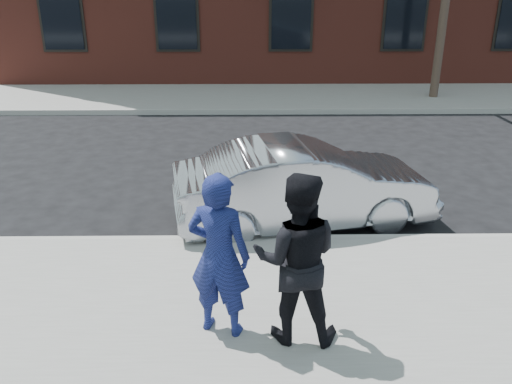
{
  "coord_description": "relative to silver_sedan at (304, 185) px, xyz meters",
  "views": [
    {
      "loc": [
        -1.32,
        -5.82,
        4.0
      ],
      "look_at": [
        -1.23,
        0.4,
        1.37
      ],
      "focal_mm": 38.0,
      "sensor_mm": 36.0,
      "label": 1
    }
  ],
  "objects": [
    {
      "name": "ground",
      "position": [
        0.43,
        -2.3,
        -0.69
      ],
      "size": [
        100.0,
        100.0,
        0.0
      ],
      "primitive_type": "plane",
      "color": "black",
      "rests_on": "ground"
    },
    {
      "name": "near_sidewalk",
      "position": [
        0.43,
        -2.55,
        -0.62
      ],
      "size": [
        50.0,
        3.5,
        0.15
      ],
      "primitive_type": "cube",
      "color": "gray",
      "rests_on": "ground"
    },
    {
      "name": "near_curb",
      "position": [
        0.43,
        -0.75,
        -0.62
      ],
      "size": [
        50.0,
        0.1,
        0.15
      ],
      "primitive_type": "cube",
      "color": "#999691",
      "rests_on": "ground"
    },
    {
      "name": "far_sidewalk",
      "position": [
        0.43,
        8.95,
        -0.62
      ],
      "size": [
        50.0,
        3.5,
        0.15
      ],
      "primitive_type": "cube",
      "color": "gray",
      "rests_on": "ground"
    },
    {
      "name": "far_curb",
      "position": [
        0.43,
        7.15,
        -0.62
      ],
      "size": [
        50.0,
        0.1,
        0.15
      ],
      "primitive_type": "cube",
      "color": "#999691",
      "rests_on": "ground"
    },
    {
      "name": "silver_sedan",
      "position": [
        0.0,
        0.0,
        0.0
      ],
      "size": [
        4.41,
        2.22,
        1.39
      ],
      "primitive_type": "imported",
      "rotation": [
        0.0,
        0.0,
        1.76
      ],
      "color": "#999BA3",
      "rests_on": "ground"
    },
    {
      "name": "man_hoodie",
      "position": [
        -1.22,
        -3.02,
        0.41
      ],
      "size": [
        0.8,
        0.65,
        1.91
      ],
      "rotation": [
        0.0,
        0.0,
        2.83
      ],
      "color": "navy",
      "rests_on": "near_sidewalk"
    },
    {
      "name": "man_peacoat",
      "position": [
        -0.4,
        -3.13,
        0.43
      ],
      "size": [
        1.02,
        0.83,
        1.95
      ],
      "rotation": [
        0.0,
        0.0,
        3.04
      ],
      "color": "black",
      "rests_on": "near_sidewalk"
    }
  ]
}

